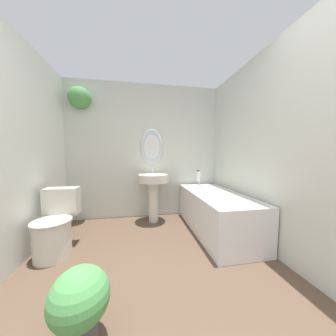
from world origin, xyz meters
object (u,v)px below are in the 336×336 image
pedestal_sink (153,187)px  toilet (55,227)px  potted_plant (80,301)px  bathtub (216,211)px  shampoo_bottle (198,176)px

pedestal_sink → toilet: bearing=-148.2°
pedestal_sink → potted_plant: (-0.60, -1.82, -0.31)m
bathtub → shampoo_bottle: size_ratio=7.66×
toilet → bathtub: (2.07, 0.21, -0.01)m
toilet → pedestal_sink: (1.19, 0.74, 0.28)m
bathtub → shampoo_bottle: shampoo_bottle is taller
toilet → potted_plant: bearing=-61.0°
pedestal_sink → bathtub: 1.07m
potted_plant → bathtub: bearing=41.1°
toilet → pedestal_sink: pedestal_sink is taller
shampoo_bottle → potted_plant: bearing=-126.6°
toilet → pedestal_sink: 1.43m
toilet → shampoo_bottle: 2.25m
bathtub → shampoo_bottle: (-0.04, 0.65, 0.45)m
bathtub → shampoo_bottle: 0.79m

